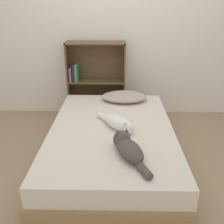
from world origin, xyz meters
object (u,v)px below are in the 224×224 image
at_px(bookshelf, 95,79).
at_px(cat_dark, 128,147).
at_px(cat_light, 119,123).
at_px(pillow, 124,97).
at_px(bed, 112,146).

bearing_deg(bookshelf, cat_dark, -76.61).
xyz_separation_m(cat_light, cat_dark, (0.07, -0.44, 0.00)).
bearing_deg(cat_dark, pillow, -23.62).
bearing_deg(bookshelf, pillow, -51.56).
distance_m(cat_light, cat_dark, 0.45).
height_order(bed, pillow, pillow).
distance_m(bed, bookshelf, 1.28).
height_order(pillow, cat_light, cat_light).
height_order(bed, cat_light, cat_light).
relative_size(pillow, cat_light, 1.25).
relative_size(pillow, cat_dark, 1.07).
xyz_separation_m(bed, cat_light, (0.07, -0.03, 0.27)).
xyz_separation_m(bed, pillow, (0.14, 0.71, 0.27)).
distance_m(cat_light, bookshelf, 1.28).
height_order(cat_light, bookshelf, bookshelf).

